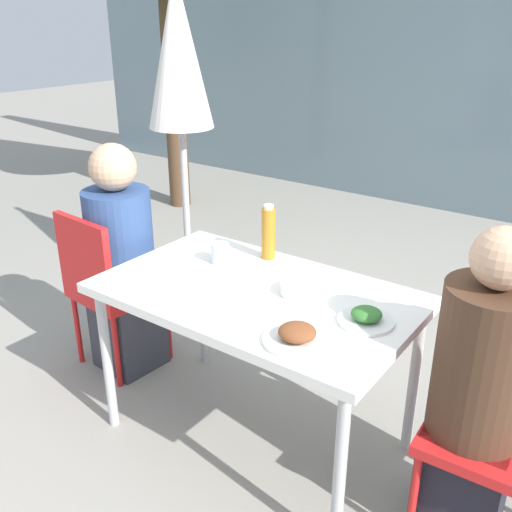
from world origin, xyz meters
The scene contains 12 objects.
ground_plane centered at (0.00, 0.00, 0.00)m, with size 24.00×24.00×0.00m, color gray.
dining_table centered at (0.00, 0.00, 0.67)m, with size 1.28×0.77×0.73m.
chair_left centered at (-0.94, 0.00, 0.51)m, with size 0.43×0.43×0.87m.
person_left centered at (-0.89, 0.07, 0.58)m, with size 0.33×0.33×1.20m.
chair_right centered at (0.93, 0.12, 0.51)m, with size 0.42×0.42×0.87m.
person_right centered at (0.89, 0.04, 0.56)m, with size 0.32×0.32×1.18m.
closed_umbrella centered at (-1.21, 0.90, 1.48)m, with size 0.39×0.39×2.01m.
plate_0 centered at (0.47, 0.02, 0.75)m, with size 0.20×0.20×0.06m.
plate_1 centered at (0.34, -0.24, 0.76)m, with size 0.24×0.24×0.07m.
bottle centered at (-0.15, 0.30, 0.85)m, with size 0.06×0.06×0.25m.
drinking_cup centered at (-0.29, 0.13, 0.78)m, with size 0.08×0.08×0.09m.
salad_bowl centered at (0.16, 0.08, 0.75)m, with size 0.17×0.17×0.05m.
Camera 1 is at (1.21, -1.66, 1.76)m, focal length 40.00 mm.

